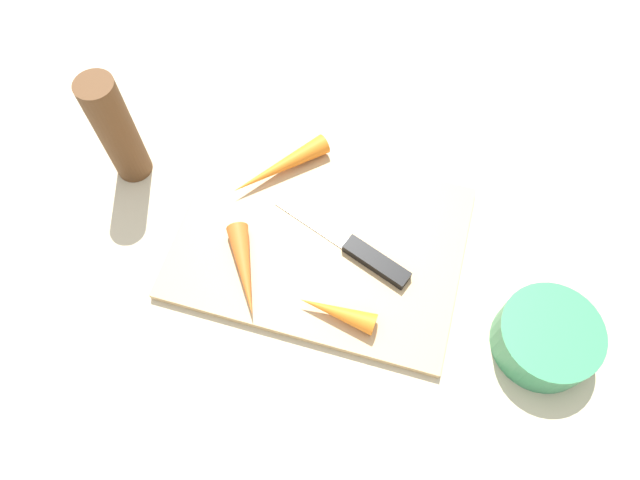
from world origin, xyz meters
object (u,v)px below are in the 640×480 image
(knife, at_px, (367,256))
(carrot_shortest, at_px, (337,312))
(cutting_board, at_px, (320,242))
(small_bowl, at_px, (546,338))
(carrot_medium, at_px, (244,270))
(pepper_grinder, at_px, (116,130))
(carrot_longest, at_px, (280,167))

(knife, distance_m, carrot_shortest, 0.09)
(cutting_board, xyz_separation_m, small_bowl, (0.29, -0.06, 0.02))
(knife, bearing_deg, small_bowl, -170.92)
(cutting_board, bearing_deg, knife, -7.41)
(cutting_board, distance_m, carrot_medium, 0.11)
(knife, xyz_separation_m, pepper_grinder, (-0.34, 0.05, 0.07))
(carrot_shortest, bearing_deg, knife, -97.28)
(small_bowl, relative_size, pepper_grinder, 0.70)
(carrot_medium, distance_m, small_bowl, 0.36)
(cutting_board, height_order, pepper_grinder, pepper_grinder)
(carrot_medium, distance_m, carrot_longest, 0.15)
(knife, distance_m, small_bowl, 0.23)
(cutting_board, height_order, carrot_medium, carrot_medium)
(knife, xyz_separation_m, carrot_medium, (-0.14, -0.06, 0.01))
(carrot_shortest, height_order, carrot_medium, carrot_medium)
(pepper_grinder, bearing_deg, carrot_shortest, -22.59)
(carrot_shortest, height_order, carrot_longest, carrot_longest)
(carrot_medium, relative_size, pepper_grinder, 0.70)
(cutting_board, bearing_deg, carrot_longest, 133.39)
(carrot_shortest, bearing_deg, pepper_grinder, -18.50)
(carrot_medium, relative_size, carrot_longest, 0.84)
(cutting_board, distance_m, carrot_shortest, 0.11)
(carrot_longest, xyz_separation_m, small_bowl, (0.37, -0.14, -0.00))
(carrot_shortest, relative_size, carrot_medium, 0.78)
(carrot_longest, distance_m, pepper_grinder, 0.21)
(knife, bearing_deg, pepper_grinder, 12.62)
(carrot_longest, height_order, small_bowl, small_bowl)
(small_bowl, height_order, pepper_grinder, pepper_grinder)
(carrot_longest, bearing_deg, cutting_board, 84.85)
(cutting_board, relative_size, carrot_shortest, 3.87)
(cutting_board, distance_m, knife, 0.07)
(cutting_board, xyz_separation_m, knife, (0.06, -0.01, 0.01))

